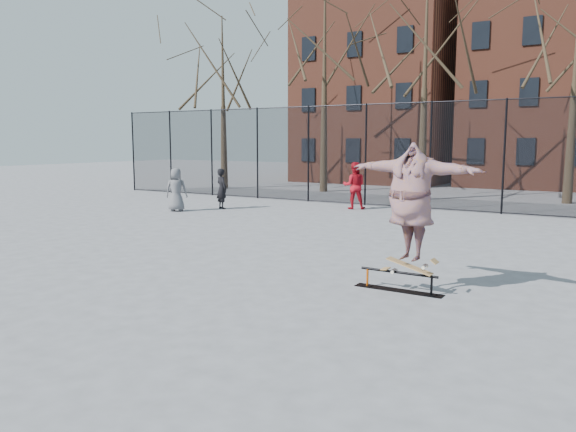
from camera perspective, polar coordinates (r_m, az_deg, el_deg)
The scene contains 10 objects.
ground at distance 9.44m, azimuth -2.31°, elevation -8.00°, with size 100.00×100.00×0.00m, color slate.
skate_rail at distance 9.83m, azimuth 11.15°, elevation -6.70°, with size 1.55×0.24×0.34m.
skateboard at distance 9.71m, azimuth 12.23°, elevation -5.34°, with size 0.86×0.21×0.10m, color #9E713F, non-canonical shape.
skater at distance 9.53m, azimuth 12.40°, elevation 0.70°, with size 2.41×0.65×1.96m, color #63337F.
bystander_grey at distance 20.77m, azimuth -11.28°, elevation 2.64°, with size 0.77×0.50×1.58m, color #5A5A5F.
bystander_black at distance 21.24m, azimuth -6.75°, elevation 2.77°, with size 0.56×0.36×1.52m, color black.
bystander_red at distance 21.21m, azimuth 6.75°, elevation 3.08°, with size 0.85×0.67×1.76m, color #A20E19.
fence at distance 21.16m, azimuth 17.86°, elevation 5.94°, with size 34.03×0.07×4.00m.
tree_row at distance 25.70m, azimuth 20.19°, elevation 17.97°, with size 33.66×7.46×10.67m.
rowhouses at distance 33.99m, azimuth 24.84°, elevation 12.89°, with size 29.00×7.00×13.00m.
Camera 1 is at (5.10, -7.52, 2.54)m, focal length 35.00 mm.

